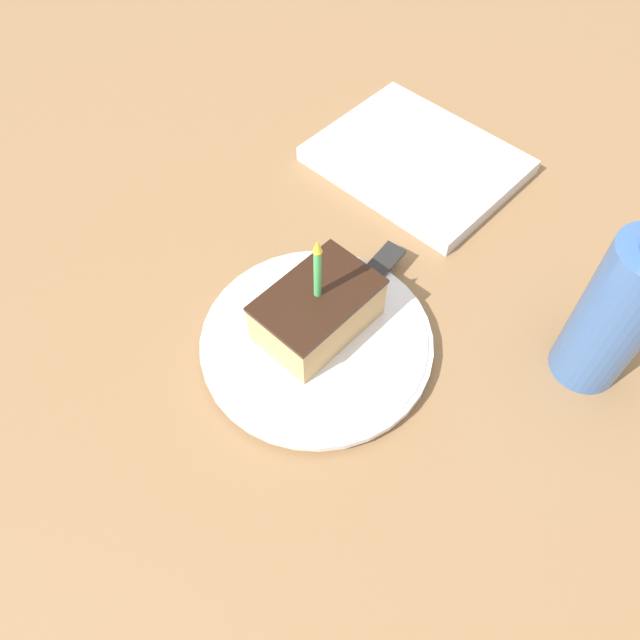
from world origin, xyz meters
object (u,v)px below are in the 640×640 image
cake_slice (318,310)px  fork (356,293)px  plate (320,340)px  bottle (619,310)px  marble_board (417,161)px

cake_slice → fork: (0.00, 0.06, -0.02)m
plate → fork: bearing=97.1°
fork → cake_slice: bearing=-91.9°
fork → bottle: bottle is taller
cake_slice → marble_board: cake_slice is taller
fork → marble_board: size_ratio=0.79×
bottle → marble_board: (-0.30, 0.12, -0.09)m
plate → marble_board: 0.30m
bottle → marble_board: bearing=159.1°
fork → plate: bearing=-82.9°
plate → cake_slice: size_ratio=1.84×
cake_slice → bottle: (0.22, 0.16, 0.05)m
plate → fork: 0.07m
fork → bottle: (0.22, 0.10, 0.07)m
plate → marble_board: marble_board is taller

